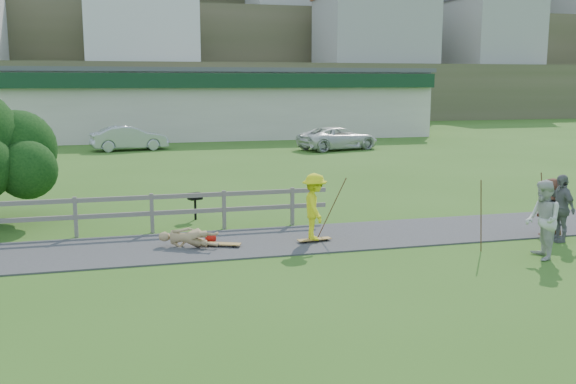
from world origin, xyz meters
name	(u,v)px	position (x,y,z in m)	size (l,w,h in m)	color
ground	(247,259)	(0.00, 0.00, 0.00)	(260.00, 260.00, 0.00)	#345F1B
path	(236,243)	(0.00, 1.50, 0.02)	(34.00, 3.00, 0.04)	#333335
fence	(51,212)	(-4.62, 3.30, 0.72)	(15.05, 0.10, 1.10)	#5E5853
strip_mall	(210,102)	(4.00, 34.94, 2.58)	(32.50, 10.75, 5.10)	#BDB7A6
hillside	(133,15)	(0.00, 91.31, 14.41)	(220.00, 67.00, 47.50)	#494F2E
skater_rider	(315,210)	(1.99, 1.09, 0.86)	(1.11, 0.64, 1.72)	yellow
skater_fallen	(189,238)	(-1.22, 1.32, 0.28)	(1.51, 0.36, 0.55)	tan
spectator_a	(543,220)	(6.71, -1.70, 0.93)	(0.91, 0.71, 1.87)	beige
spectator_b	(561,208)	(8.24, -0.35, 0.88)	(1.04, 0.43, 1.77)	slate
spectator_c	(551,208)	(8.30, 0.10, 0.80)	(0.78, 0.51, 1.60)	brown
car_silver	(129,138)	(-2.21, 25.71, 0.75)	(1.58, 4.53, 1.49)	#A1A6A9
car_white	(338,138)	(10.19, 22.86, 0.70)	(2.32, 5.04, 1.40)	silver
bbq	(195,206)	(-0.65, 4.72, 0.41)	(0.38, 0.29, 0.82)	black
longboard_rider	(314,241)	(1.99, 1.09, 0.05)	(0.90, 0.22, 0.10)	olive
longboard_fallen	(221,246)	(-0.42, 1.22, 0.06)	(0.99, 0.24, 0.11)	olive
helmet	(211,238)	(-0.62, 1.67, 0.15)	(0.29, 0.29, 0.29)	#AC1008
pole_rider	(332,205)	(2.59, 1.49, 0.90)	(0.03, 0.03, 1.80)	#533521
pole_spec_left	(481,216)	(5.67, -0.76, 0.89)	(0.03, 0.03, 1.79)	#533521
pole_spec_right	(543,211)	(7.24, -1.00, 0.98)	(0.03, 0.03, 1.96)	#533521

